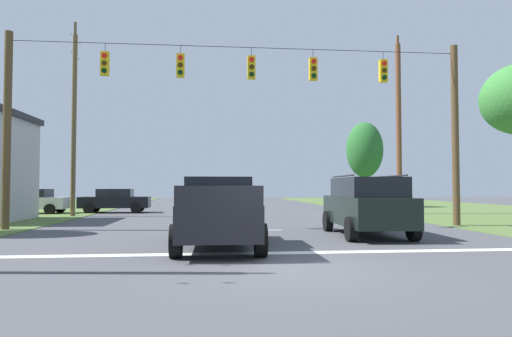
# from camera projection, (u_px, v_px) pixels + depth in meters

# --- Properties ---
(ground_plane) EXTENTS (120.00, 120.00, 0.00)m
(ground_plane) POSITION_uv_depth(u_px,v_px,m) (282.00, 267.00, 9.50)
(ground_plane) COLOR #47474C
(stop_bar_stripe) EXTENTS (15.85, 0.45, 0.01)m
(stop_bar_stripe) POSITION_uv_depth(u_px,v_px,m) (269.00, 253.00, 11.51)
(stop_bar_stripe) COLOR white
(stop_bar_stripe) RESTS_ON ground
(lane_dash_0) EXTENTS (2.50, 0.15, 0.01)m
(lane_dash_0) POSITION_uv_depth(u_px,v_px,m) (249.00, 230.00, 17.48)
(lane_dash_0) COLOR white
(lane_dash_0) RESTS_ON ground
(lane_dash_1) EXTENTS (2.50, 0.15, 0.01)m
(lane_dash_1) POSITION_uv_depth(u_px,v_px,m) (239.00, 219.00, 23.63)
(lane_dash_1) COLOR white
(lane_dash_1) RESTS_ON ground
(lane_dash_2) EXTENTS (2.50, 0.15, 0.01)m
(lane_dash_2) POSITION_uv_depth(u_px,v_px,m) (233.00, 212.00, 30.19)
(lane_dash_2) COLOR white
(lane_dash_2) RESTS_ON ground
(lane_dash_3) EXTENTS (2.50, 0.15, 0.01)m
(lane_dash_3) POSITION_uv_depth(u_px,v_px,m) (228.00, 207.00, 36.88)
(lane_dash_3) COLOR white
(lane_dash_3) RESTS_ON ground
(overhead_signal_span) EXTENTS (18.58, 0.31, 7.74)m
(overhead_signal_span) POSITION_uv_depth(u_px,v_px,m) (244.00, 118.00, 18.67)
(overhead_signal_span) COLOR brown
(overhead_signal_span) RESTS_ON ground
(pickup_truck) EXTENTS (2.33, 5.42, 1.95)m
(pickup_truck) POSITION_uv_depth(u_px,v_px,m) (218.00, 212.00, 12.77)
(pickup_truck) COLOR black
(pickup_truck) RESTS_ON ground
(suv_black) EXTENTS (2.37, 4.87, 2.05)m
(suv_black) POSITION_uv_depth(u_px,v_px,m) (367.00, 205.00, 15.60)
(suv_black) COLOR black
(suv_black) RESTS_ON ground
(distant_car_crossing_white) EXTENTS (2.13, 4.36, 1.52)m
(distant_car_crossing_white) POSITION_uv_depth(u_px,v_px,m) (350.00, 201.00, 27.74)
(distant_car_crossing_white) COLOR silver
(distant_car_crossing_white) RESTS_ON ground
(distant_car_oncoming) EXTENTS (4.33, 2.09, 1.52)m
(distant_car_oncoming) POSITION_uv_depth(u_px,v_px,m) (31.00, 201.00, 27.93)
(distant_car_oncoming) COLOR silver
(distant_car_oncoming) RESTS_ON ground
(distant_car_far_parked) EXTENTS (4.33, 2.09, 1.52)m
(distant_car_far_parked) POSITION_uv_depth(u_px,v_px,m) (115.00, 200.00, 29.15)
(distant_car_far_parked) COLOR black
(distant_car_far_parked) RESTS_ON ground
(utility_pole_mid_right) EXTENTS (0.32, 1.86, 10.95)m
(utility_pole_mid_right) POSITION_uv_depth(u_px,v_px,m) (399.00, 125.00, 27.92)
(utility_pole_mid_right) COLOR brown
(utility_pole_mid_right) RESTS_ON ground
(utility_pole_near_left) EXTENTS (0.27, 1.87, 11.00)m
(utility_pole_near_left) POSITION_uv_depth(u_px,v_px,m) (74.00, 119.00, 25.73)
(utility_pole_near_left) COLOR brown
(utility_pole_near_left) RESTS_ON ground
(tree_roadside_far_right) EXTENTS (2.95, 2.95, 6.91)m
(tree_roadside_far_right) POSITION_uv_depth(u_px,v_px,m) (365.00, 150.00, 37.14)
(tree_roadside_far_right) COLOR brown
(tree_roadside_far_right) RESTS_ON ground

